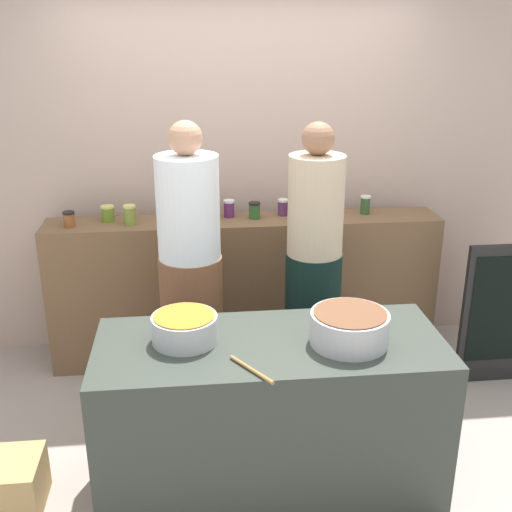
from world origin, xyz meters
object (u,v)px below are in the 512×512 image
Objects in this scene: wooden_spoon at (251,370)px; cook_in_cap at (313,280)px; preserve_jar_7 at (283,207)px; bread_crate at (3,485)px; preserve_jar_0 at (69,219)px; preserve_jar_4 at (211,210)px; cook_with_tongs at (191,285)px; chalkboard_sign at (503,314)px; preserve_jar_8 at (300,211)px; preserve_jar_6 at (254,210)px; preserve_jar_3 at (175,212)px; preserve_jar_1 at (108,213)px; cooking_pot_center at (349,328)px; preserve_jar_2 at (130,215)px; preserve_jar_5 at (229,208)px; preserve_jar_9 at (365,205)px; cooking_pot_left at (185,328)px.

wooden_spoon is 0.16× the size of cook_in_cap.
preserve_jar_7 is 0.29× the size of bread_crate.
preserve_jar_0 is 0.73× the size of preserve_jar_4.
cook_with_tongs reaches higher than chalkboard_sign.
preserve_jar_8 is 1.73m from wooden_spoon.
preserve_jar_6 is 0.71m from cook_in_cap.
chalkboard_sign reaches higher than wooden_spoon.
wooden_spoon is (0.35, -1.68, -0.24)m from preserve_jar_3.
preserve_jar_1 is 0.87× the size of preserve_jar_3.
preserve_jar_4 reaches higher than chalkboard_sign.
preserve_jar_0 is 0.06× the size of cook_with_tongs.
preserve_jar_4 is at bearing 136.08° from cook_in_cap.
cooking_pot_center is at bearing -86.36° from preserve_jar_7.
cooking_pot_center is (1.53, -1.41, -0.16)m from preserve_jar_0.
chalkboard_sign is at bearing -11.63° from preserve_jar_2.
cook_with_tongs is at bearing -144.21° from preserve_jar_8.
preserve_jar_8 is (0.48, -0.09, -0.00)m from preserve_jar_5.
preserve_jar_5 is at bearing 8.44° from preserve_jar_2.
bread_crate is at bearing 179.27° from cooking_pot_center.
preserve_jar_2 is at bearing 67.53° from bread_crate.
preserve_jar_8 is 0.97m from cook_with_tongs.
cook_in_cap is 4.62× the size of bread_crate.
preserve_jar_7 is at bearing 77.14° from wooden_spoon.
preserve_jar_1 is at bearing 179.47° from preserve_jar_9.
bread_crate is 3.16m from chalkboard_sign.
preserve_jar_0 reaches higher than bread_crate.
preserve_jar_7 is 0.87× the size of preserve_jar_9.
chalkboard_sign is at bearing -12.85° from preserve_jar_1.
preserve_jar_2 is 1.14m from preserve_jar_8.
preserve_jar_9 reaches higher than preserve_jar_6.
preserve_jar_7 reaches higher than chalkboard_sign.
cooking_pot_left is at bearing -97.77° from preserve_jar_4.
preserve_jar_1 is (0.24, 0.10, 0.00)m from preserve_jar_0.
preserve_jar_3 is at bearing 165.66° from chalkboard_sign.
preserve_jar_6 is (1.23, 0.05, 0.01)m from preserve_jar_0.
cook_with_tongs is (-0.15, -0.58, -0.30)m from preserve_jar_4.
cook_with_tongs is 1.84× the size of chalkboard_sign.
preserve_jar_7 is at bearing 4.39° from preserve_jar_3.
preserve_jar_1 is 0.06× the size of cook_with_tongs.
cook_in_cap is at bearing 65.77° from wooden_spoon.
cook_in_cap is at bearing -25.08° from preserve_jar_2.
preserve_jar_4 is (0.54, 0.04, 0.01)m from preserve_jar_2.
preserve_jar_8 reaches higher than cooking_pot_left.
preserve_jar_4 is 0.14m from preserve_jar_5.
preserve_jar_3 is 0.54m from preserve_jar_6.
preserve_jar_5 is 0.37× the size of cooking_pot_left.
preserve_jar_8 is at bearing 89.70° from cook_in_cap.
preserve_jar_5 reaches higher than chalkboard_sign.
preserve_jar_6 reaches higher than wooden_spoon.
preserve_jar_5 is 1.07× the size of preserve_jar_8.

